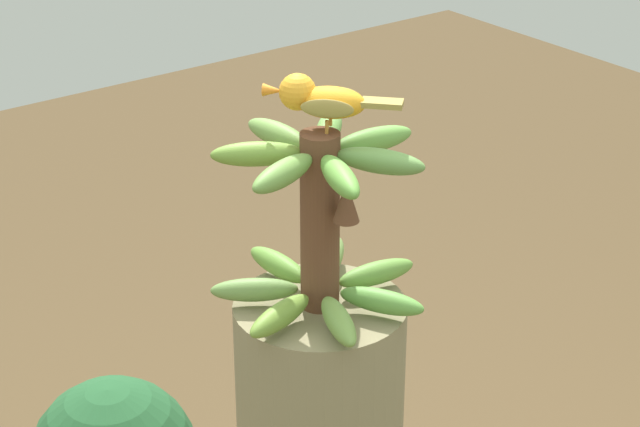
# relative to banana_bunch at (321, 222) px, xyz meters

# --- Properties ---
(banana_bunch) EXTENTS (0.31, 0.31, 0.26)m
(banana_bunch) POSITION_rel_banana_bunch_xyz_m (0.00, 0.00, 0.00)
(banana_bunch) COLOR brown
(banana_bunch) RESTS_ON banana_tree
(perched_bird) EXTENTS (0.14, 0.15, 0.08)m
(perched_bird) POSITION_rel_banana_bunch_xyz_m (0.01, 0.02, 0.17)
(perched_bird) COLOR #C68933
(perched_bird) RESTS_ON banana_bunch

